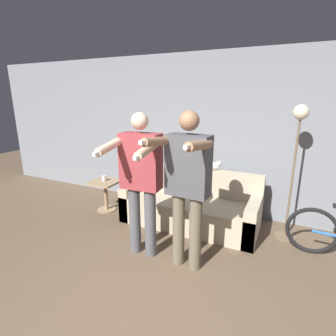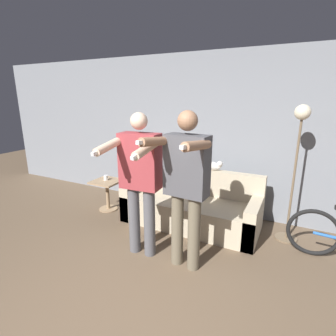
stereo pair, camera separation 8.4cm
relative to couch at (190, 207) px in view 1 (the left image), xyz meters
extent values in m
cube|color=gray|center=(0.27, 0.67, 1.03)|extent=(10.00, 0.05, 2.60)
cube|color=beige|center=(0.00, -0.04, -0.06)|extent=(2.05, 0.81, 0.41)
cube|color=beige|center=(0.00, 0.29, 0.35)|extent=(2.05, 0.14, 0.41)
cube|color=beige|center=(-0.94, -0.04, 0.01)|extent=(0.16, 0.81, 0.55)
cube|color=beige|center=(0.94, -0.04, 0.01)|extent=(0.16, 0.81, 0.55)
cylinder|color=#56565B|center=(-0.35, -1.02, 0.17)|extent=(0.14, 0.14, 0.87)
cylinder|color=#56565B|center=(-0.14, -1.00, 0.17)|extent=(0.14, 0.14, 0.87)
cube|color=#9E383D|center=(-0.25, -1.01, 0.93)|extent=(0.49, 0.25, 0.65)
sphere|color=beige|center=(-0.25, -1.01, 1.39)|extent=(0.20, 0.20, 0.20)
cylinder|color=beige|center=(-0.46, -1.27, 1.14)|extent=(0.12, 0.51, 0.16)
cube|color=white|center=(-0.44, -1.52, 1.11)|extent=(0.04, 0.13, 0.05)
cylinder|color=beige|center=(-0.01, -1.24, 1.14)|extent=(0.12, 0.51, 0.16)
cube|color=white|center=(0.01, -1.49, 1.11)|extent=(0.04, 0.13, 0.05)
cylinder|color=#6B604C|center=(0.23, -1.00, 0.17)|extent=(0.14, 0.14, 0.88)
cylinder|color=#6B604C|center=(0.44, -1.02, 0.17)|extent=(0.14, 0.14, 0.88)
cube|color=#4C4C51|center=(0.34, -1.01, 0.94)|extent=(0.48, 0.25, 0.66)
sphere|color=#9E7051|center=(0.34, -1.01, 1.42)|extent=(0.21, 0.21, 0.21)
cylinder|color=#9E7051|center=(0.10, -1.24, 1.22)|extent=(0.12, 0.51, 0.14)
cube|color=white|center=(0.08, -1.49, 1.25)|extent=(0.04, 0.13, 0.05)
cylinder|color=#9E7051|center=(0.54, -1.27, 1.22)|extent=(0.12, 0.51, 0.14)
cube|color=white|center=(0.53, -1.52, 1.25)|extent=(0.04, 0.13, 0.05)
ellipsoid|color=silver|center=(0.20, 0.29, 0.62)|extent=(0.33, 0.12, 0.13)
sphere|color=silver|center=(0.34, 0.29, 0.66)|extent=(0.09, 0.09, 0.09)
ellipsoid|color=silver|center=(0.03, 0.31, 0.58)|extent=(0.18, 0.04, 0.04)
cone|color=silver|center=(0.32, 0.28, 0.70)|extent=(0.03, 0.03, 0.02)
cone|color=silver|center=(0.32, 0.31, 0.70)|extent=(0.03, 0.03, 0.02)
cylinder|color=#756047|center=(1.36, 0.17, -0.26)|extent=(0.29, 0.29, 0.02)
cylinder|color=#756047|center=(1.36, 0.17, 0.57)|extent=(0.03, 0.03, 1.67)
sphere|color=#F4E5C1|center=(1.36, 0.17, 1.47)|extent=(0.19, 0.19, 0.19)
cylinder|color=#A38460|center=(-1.49, -0.17, -0.26)|extent=(0.32, 0.32, 0.02)
cylinder|color=#A38460|center=(-1.49, -0.17, -0.02)|extent=(0.06, 0.06, 0.50)
cube|color=#A38460|center=(-1.49, -0.17, 0.25)|extent=(0.46, 0.46, 0.03)
cylinder|color=white|center=(-1.52, -0.15, 0.30)|extent=(0.07, 0.07, 0.09)
torus|color=black|center=(1.66, -0.10, 0.04)|extent=(0.61, 0.05, 0.61)
cylinder|color=blue|center=(1.82, -0.10, 0.03)|extent=(0.34, 0.04, 0.05)
camera|label=1|loc=(1.29, -3.52, 1.66)|focal=28.00mm
camera|label=2|loc=(1.37, -3.49, 1.66)|focal=28.00mm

